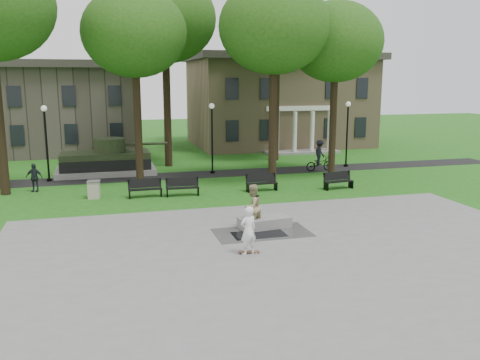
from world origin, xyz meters
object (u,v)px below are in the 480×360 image
object	(u,v)px
skateboarder	(248,230)
cyclist	(320,158)
friend_watching	(252,207)
trash_bin	(94,189)
park_bench_0	(145,188)
concrete_block	(264,222)

from	to	relation	value
skateboarder	cyclist	bearing A→B (deg)	-140.46
friend_watching	trash_bin	size ratio (longest dim) A/B	2.02
skateboarder	park_bench_0	bearing A→B (deg)	-92.90
concrete_block	friend_watching	bearing A→B (deg)	-175.61
friend_watching	skateboarder	bearing A→B (deg)	37.08
concrete_block	cyclist	size ratio (longest dim) A/B	1.01
park_bench_0	friend_watching	bearing A→B (deg)	-63.65
concrete_block	cyclist	xyz separation A→B (m)	(7.98, 12.15, 0.65)
concrete_block	trash_bin	bearing A→B (deg)	132.82
park_bench_0	cyclist	bearing A→B (deg)	19.69
concrete_block	skateboarder	xyz separation A→B (m)	(-1.63, -3.09, 0.68)
concrete_block	park_bench_0	world-z (taller)	park_bench_0
park_bench_0	trash_bin	distance (m)	2.72
friend_watching	cyclist	size ratio (longest dim) A/B	0.89
concrete_block	park_bench_0	size ratio (longest dim) A/B	1.21
friend_watching	park_bench_0	bearing A→B (deg)	-95.52
cyclist	trash_bin	xyz separation A→B (m)	(-15.13, -4.43, -0.41)
concrete_block	park_bench_0	distance (m)	8.52
park_bench_0	trash_bin	size ratio (longest dim) A/B	1.89
cyclist	park_bench_0	size ratio (longest dim) A/B	1.20
friend_watching	park_bench_0	world-z (taller)	friend_watching
concrete_block	trash_bin	world-z (taller)	trash_bin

